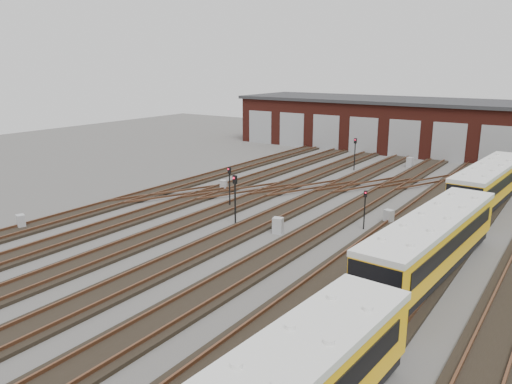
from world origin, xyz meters
The scene contains 13 objects.
ground centered at (0.00, 0.00, 0.00)m, with size 120.00×120.00×0.00m, color #43413F.
track_network centered at (-0.17, 0.59, 0.11)m, with size 30.40×70.00×0.33m.
maintenance_shed centered at (-0.01, 39.97, 3.20)m, with size 51.00×12.50×6.35m.
metro_train centered at (10.00, 1.70, 1.79)m, with size 3.40×45.95×2.86m.
signal_mast_0 centered at (-3.30, 2.81, 2.21)m, with size 0.31×0.29×3.45m.
signal_mast_1 centered at (-6.24, 6.09, 2.00)m, with size 0.29×0.27×3.12m.
signal_mast_2 centered at (-3.85, 24.17, 2.12)m, with size 0.27×0.26×3.32m.
signal_mast_3 centered at (4.31, 6.80, 1.70)m, with size 0.25×0.24×2.64m.
relay_cabinet_0 centered at (-14.57, -5.85, 0.48)m, with size 0.58×0.48×0.97m, color #9D9FA2.
relay_cabinet_1 centered at (-9.82, 9.95, 0.45)m, with size 0.54×0.45×0.90m, color #9D9FA2.
relay_cabinet_2 centered at (0.04, 2.92, 0.53)m, with size 0.64×0.53×1.06m, color #9D9FA2.
relay_cabinet_3 centered at (0.41, 28.98, 0.53)m, with size 0.63×0.53×1.05m, color #9D9FA2.
relay_cabinet_4 centered at (5.25, 8.91, 0.49)m, with size 0.59×0.49×0.98m, color #9D9FA2.
Camera 1 is at (16.01, -23.19, 10.63)m, focal length 35.00 mm.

